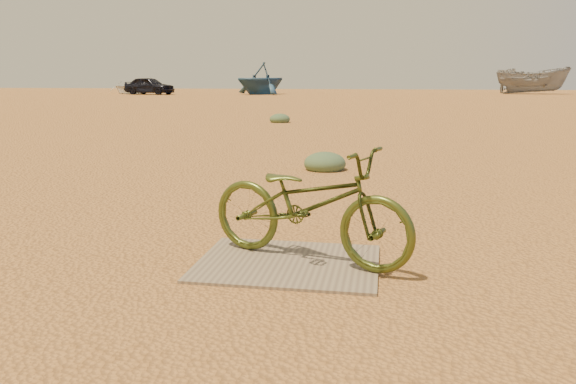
% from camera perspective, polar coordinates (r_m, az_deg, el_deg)
% --- Properties ---
extents(ground, '(120.00, 120.00, 0.00)m').
position_cam_1_polar(ground, '(4.74, 0.02, -5.64)').
color(ground, '#BB7B3D').
rests_on(ground, ground).
extents(plywood_board, '(1.37, 1.08, 0.02)m').
position_cam_1_polar(plywood_board, '(4.33, 0.00, -7.21)').
color(plywood_board, '#857459').
rests_on(plywood_board, ground).
extents(bicycle, '(1.78, 1.13, 0.89)m').
position_cam_1_polar(bicycle, '(4.25, 2.12, -1.21)').
color(bicycle, '#414D1A').
rests_on(bicycle, plywood_board).
extents(car, '(4.30, 2.46, 1.38)m').
position_cam_1_polar(car, '(46.62, -13.91, 10.44)').
color(car, black).
rests_on(car, ground).
extents(boat_near_left, '(5.00, 5.81, 1.01)m').
position_cam_1_polar(boat_near_left, '(50.02, -15.87, 10.19)').
color(boat_near_left, silver).
rests_on(boat_near_left, ground).
extents(boat_far_left, '(6.14, 6.32, 2.53)m').
position_cam_1_polar(boat_far_left, '(45.56, -2.78, 11.47)').
color(boat_far_left, '#2B4E6F').
rests_on(boat_far_left, ground).
extents(boat_mid_right, '(5.80, 2.60, 2.18)m').
position_cam_1_polar(boat_mid_right, '(50.67, 23.57, 10.35)').
color(boat_mid_right, gray).
rests_on(boat_mid_right, ground).
extents(kale_a, '(0.65, 0.65, 0.36)m').
position_cam_1_polar(kale_a, '(8.68, 3.76, 2.28)').
color(kale_a, '#5A714A').
rests_on(kale_a, ground).
extents(kale_c, '(0.64, 0.64, 0.35)m').
position_cam_1_polar(kale_c, '(17.69, -0.84, 7.09)').
color(kale_c, '#5A714A').
rests_on(kale_c, ground).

